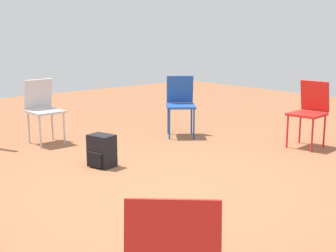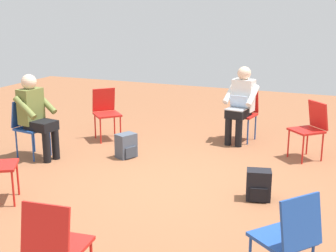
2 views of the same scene
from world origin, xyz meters
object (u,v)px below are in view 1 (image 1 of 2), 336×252
at_px(chair_west, 43,106).
at_px(backpack_by_empty_chair, 181,236).
at_px(chair_northwest, 180,101).
at_px(backpack_near_laptop_user, 102,153).
at_px(chair_north, 310,109).

bearing_deg(chair_west, backpack_by_empty_chair, 77.78).
distance_m(chair_west, chair_northwest, 1.90).
bearing_deg(chair_northwest, backpack_near_laptop_user, 57.20).
bearing_deg(backpack_near_laptop_user, chair_west, 178.71).
distance_m(chair_northwest, chair_north, 1.78).
bearing_deg(backpack_near_laptop_user, backpack_by_empty_chair, -20.24).
height_order(chair_northwest, backpack_near_laptop_user, chair_northwest).
relative_size(chair_northwest, chair_north, 1.00).
bearing_deg(backpack_near_laptop_user, chair_north, 68.34).
xyz_separation_m(chair_west, chair_northwest, (0.86, 1.69, 0.00)).
bearing_deg(chair_west, chair_north, 136.16).
bearing_deg(chair_north, chair_northwest, 20.80).
height_order(chair_west, backpack_by_empty_chair, chair_west).
height_order(chair_north, backpack_near_laptop_user, chair_north).
bearing_deg(chair_northwest, chair_north, 155.16).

